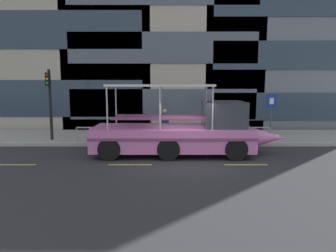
# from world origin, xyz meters

# --- Properties ---
(ground_plane) EXTENTS (120.00, 120.00, 0.00)m
(ground_plane) POSITION_xyz_m (0.00, 0.00, 0.00)
(ground_plane) COLOR #2B2B2D
(sidewalk) EXTENTS (32.00, 4.80, 0.18)m
(sidewalk) POSITION_xyz_m (0.00, 5.60, 0.09)
(sidewalk) COLOR #99968E
(sidewalk) RESTS_ON ground_plane
(curb_edge) EXTENTS (32.00, 0.18, 0.18)m
(curb_edge) POSITION_xyz_m (0.00, 3.11, 0.09)
(curb_edge) COLOR #B2ADA3
(curb_edge) RESTS_ON ground_plane
(lane_centreline) EXTENTS (25.80, 0.12, 0.01)m
(lane_centreline) POSITION_xyz_m (-0.00, -0.84, 0.00)
(lane_centreline) COLOR #DBD64C
(lane_centreline) RESTS_ON ground_plane
(curb_guardrail) EXTENTS (10.68, 0.09, 0.81)m
(curb_guardrail) POSITION_xyz_m (-0.56, 3.45, 0.73)
(curb_guardrail) COLOR #9EA0A8
(curb_guardrail) RESTS_ON sidewalk
(traffic_light_pole) EXTENTS (0.24, 0.46, 3.97)m
(traffic_light_pole) POSITION_xyz_m (-7.46, 4.05, 2.59)
(traffic_light_pole) COLOR black
(traffic_light_pole) RESTS_ON sidewalk
(parking_sign) EXTENTS (0.60, 0.12, 2.58)m
(parking_sign) POSITION_xyz_m (5.03, 4.18, 1.93)
(parking_sign) COLOR #4C4F54
(parking_sign) RESTS_ON sidewalk
(duck_tour_boat) EXTENTS (9.21, 2.70, 3.31)m
(duck_tour_boat) POSITION_xyz_m (-0.07, 1.11, 1.07)
(duck_tour_boat) COLOR pink
(duck_tour_boat) RESTS_ON ground_plane
(pedestrian_near_bow) EXTENTS (0.48, 0.26, 1.71)m
(pedestrian_near_bow) POSITION_xyz_m (3.16, 4.17, 1.21)
(pedestrian_near_bow) COLOR #1E2338
(pedestrian_near_bow) RESTS_ON sidewalk
(pedestrian_mid_left) EXTENTS (0.48, 0.28, 1.72)m
(pedestrian_mid_left) POSITION_xyz_m (-1.01, 4.42, 1.22)
(pedestrian_mid_left) COLOR black
(pedestrian_mid_left) RESTS_ON sidewalk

